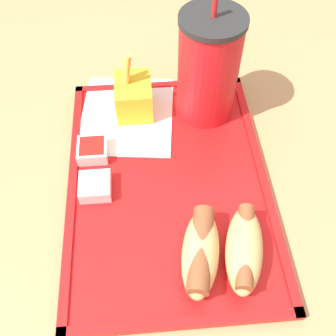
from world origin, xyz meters
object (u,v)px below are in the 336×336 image
hot_dog_far (244,249)px  hot_dog_near (201,252)px  fries_carton (133,96)px  sauce_cup_mayo (95,186)px  soda_cup (208,68)px  sauce_cup_ketchup (93,150)px

hot_dog_far → hot_dog_near: same height
hot_dog_near → fries_carton: bearing=-164.9°
fries_carton → sauce_cup_mayo: (0.15, -0.06, -0.02)m
soda_cup → hot_dog_far: soda_cup is taller
hot_dog_near → sauce_cup_ketchup: hot_dog_near is taller
sauce_cup_mayo → sauce_cup_ketchup: size_ratio=1.00×
hot_dog_far → sauce_cup_mayo: 0.22m
sauce_cup_mayo → sauce_cup_ketchup: same height
soda_cup → hot_dog_far: bearing=2.5°
sauce_cup_mayo → fries_carton: bearing=158.9°
hot_dog_far → sauce_cup_mayo: bearing=-122.0°
soda_cup → sauce_cup_mayo: size_ratio=4.66×
soda_cup → hot_dog_far: size_ratio=1.66×
hot_dog_far → soda_cup: bearing=-177.5°
hot_dog_near → sauce_cup_ketchup: size_ratio=2.80×
sauce_cup_mayo → hot_dog_far: bearing=58.0°
soda_cup → hot_dog_near: (0.26, -0.04, -0.06)m
fries_carton → soda_cup: bearing=86.7°
hot_dog_far → sauce_cup_ketchup: (-0.18, -0.19, -0.01)m
sauce_cup_mayo → sauce_cup_ketchup: 0.07m
soda_cup → fries_carton: size_ratio=1.87×
hot_dog_far → sauce_cup_ketchup: bearing=-133.5°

